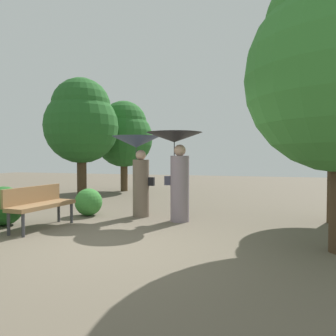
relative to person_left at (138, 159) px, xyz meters
The scene contains 9 objects.
ground_plane 2.93m from the person_left, 76.87° to the right, with size 40.00×40.00×0.00m, color brown.
person_left is the anchor object (origin of this frame).
person_right 1.08m from the person_left, 15.58° to the right, with size 1.23×1.23×1.95m.
park_bench 2.42m from the person_left, 127.07° to the right, with size 0.59×1.53×0.83m.
tree_near_left 6.03m from the person_left, 118.18° to the left, with size 2.38×2.38×3.73m.
tree_near_right 4.47m from the person_left, ahead, with size 1.92×1.92×3.59m.
tree_mid_left 4.80m from the person_left, 138.45° to the left, with size 2.63×2.63×4.23m.
bush_path_right 1.60m from the person_left, 167.21° to the right, with size 0.66×0.66×0.66m, color #387F33.
bush_behind_bench 3.04m from the person_left, 141.51° to the right, with size 0.81×0.81×0.81m, color #235B23.
Camera 1 is at (2.40, -4.68, 1.41)m, focal length 34.99 mm.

